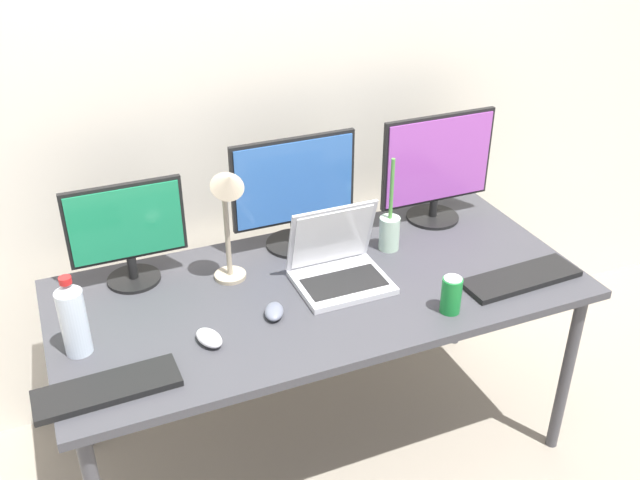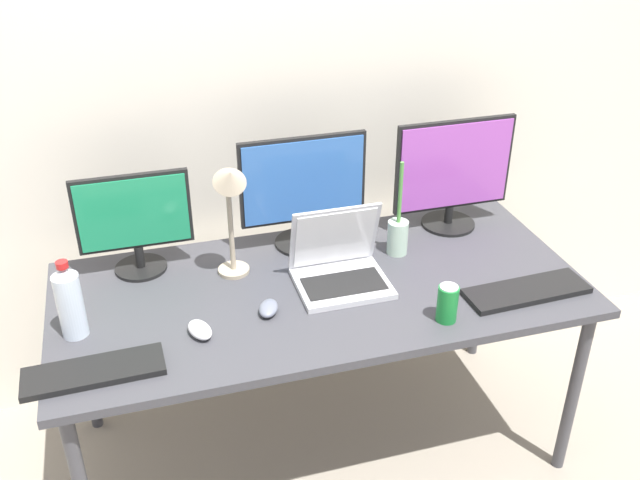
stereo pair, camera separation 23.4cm
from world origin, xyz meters
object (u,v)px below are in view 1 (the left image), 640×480
monitor_center (294,190)px  soda_can_near_keyboard (451,295)px  desk_lamp (228,204)px  mouse_by_keyboard (209,338)px  monitor_left (127,231)px  monitor_right (437,166)px  keyboard_aux (521,278)px  laptop_silver (338,264)px  work_desk (320,299)px  water_bottle (73,318)px  keyboard_main (107,388)px  mouse_by_laptop (274,312)px  bamboo_vase (389,231)px

monitor_center → soda_can_near_keyboard: 0.69m
monitor_center → desk_lamp: 0.34m
mouse_by_keyboard → monitor_left: bearing=90.5°
desk_lamp → monitor_center: bearing=29.5°
monitor_right → keyboard_aux: monitor_right is taller
laptop_silver → work_desk: bearing=-170.4°
keyboard_aux → water_bottle: size_ratio=1.63×
work_desk → water_bottle: (-0.80, -0.05, 0.18)m
keyboard_main → mouse_by_keyboard: (0.32, 0.10, 0.01)m
monitor_left → mouse_by_laptop: bearing=-45.7°
mouse_by_laptop → soda_can_near_keyboard: (0.53, -0.19, 0.05)m
monitor_center → keyboard_main: bearing=-144.4°
monitor_right → mouse_by_laptop: 0.92m
mouse_by_keyboard → water_bottle: water_bottle is taller
mouse_by_keyboard → soda_can_near_keyboard: 0.77m
keyboard_main → desk_lamp: bearing=37.4°
keyboard_main → soda_can_near_keyboard: 1.08m
work_desk → monitor_left: monitor_left is taller
monitor_right → keyboard_aux: 0.56m
mouse_by_keyboard → soda_can_near_keyboard: bearing=-28.5°
monitor_left → mouse_by_keyboard: (0.15, -0.44, -0.18)m
soda_can_near_keyboard → bamboo_vase: bearing=89.3°
work_desk → bamboo_vase: (0.33, 0.14, 0.13)m
monitor_right → mouse_by_laptop: bearing=-154.8°
monitor_center → mouse_by_keyboard: (-0.45, -0.45, -0.21)m
work_desk → monitor_center: bearing=85.6°
desk_lamp → keyboard_aux: bearing=-21.8°
monitor_center → work_desk: bearing=-94.4°
soda_can_near_keyboard → mouse_by_laptop: bearing=159.9°
water_bottle → bamboo_vase: (1.13, 0.18, -0.05)m
mouse_by_laptop → monitor_right: bearing=47.0°
desk_lamp → monitor_left: bearing=154.1°
laptop_silver → monitor_right: bearing=26.3°
soda_can_near_keyboard → keyboard_aux: bearing=10.5°
monitor_center → monitor_right: size_ratio=1.00×
keyboard_aux → mouse_by_keyboard: 1.08m
keyboard_main → mouse_by_laptop: bearing=14.5°
keyboard_aux → monitor_center: bearing=137.6°
soda_can_near_keyboard → bamboo_vase: size_ratio=0.35×
monitor_left → soda_can_near_keyboard: size_ratio=3.09×
monitor_center → keyboard_aux: (0.63, -0.53, -0.22)m
laptop_silver → bamboo_vase: bamboo_vase is taller
keyboard_main → water_bottle: size_ratio=1.52×
soda_can_near_keyboard → desk_lamp: desk_lamp is taller
water_bottle → bamboo_vase: bamboo_vase is taller
laptop_silver → desk_lamp: size_ratio=0.69×
laptop_silver → mouse_by_laptop: size_ratio=3.17×
keyboard_aux → monitor_right: bearing=92.6°
monitor_left → mouse_by_keyboard: bearing=-71.4°
mouse_by_keyboard → keyboard_main: bearing=179.5°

